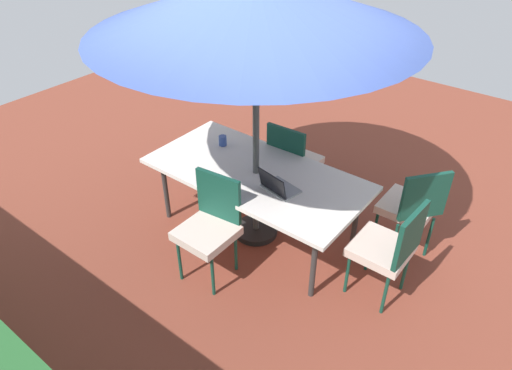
% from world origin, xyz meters
% --- Properties ---
extents(ground_plane, '(10.00, 10.00, 0.02)m').
position_xyz_m(ground_plane, '(0.00, 0.00, -0.01)').
color(ground_plane, brown).
extents(dining_table, '(2.10, 1.03, 0.74)m').
position_xyz_m(dining_table, '(0.00, 0.00, 0.69)').
color(dining_table, silver).
rests_on(dining_table, ground_plane).
extents(patio_umbrella, '(2.65, 2.65, 2.47)m').
position_xyz_m(patio_umbrella, '(0.00, 0.00, 2.25)').
color(patio_umbrella, '#4C4C4C').
rests_on(patio_umbrella, ground_plane).
extents(chair_north, '(0.47, 0.48, 0.98)m').
position_xyz_m(chair_north, '(-0.01, 0.67, 0.55)').
color(chair_north, beige).
rests_on(chair_north, ground_plane).
extents(chair_west, '(0.47, 0.46, 0.98)m').
position_xyz_m(chair_west, '(-1.36, -0.02, 0.55)').
color(chair_west, beige).
rests_on(chair_west, ground_plane).
extents(chair_south, '(0.46, 0.47, 0.98)m').
position_xyz_m(chair_south, '(0.03, -0.66, 0.55)').
color(chair_south, beige).
rests_on(chair_south, ground_plane).
extents(chair_southwest, '(0.58, 0.58, 0.98)m').
position_xyz_m(chair_southwest, '(-1.29, -0.67, 0.55)').
color(chair_southwest, beige).
rests_on(chair_southwest, ground_plane).
extents(laptop, '(0.36, 0.30, 0.21)m').
position_xyz_m(laptop, '(-0.34, 0.12, 0.79)').
color(laptop, gray).
rests_on(laptop, dining_table).
extents(cup, '(0.08, 0.08, 0.10)m').
position_xyz_m(cup, '(0.58, -0.19, 0.79)').
color(cup, '#334C99').
rests_on(cup, dining_table).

